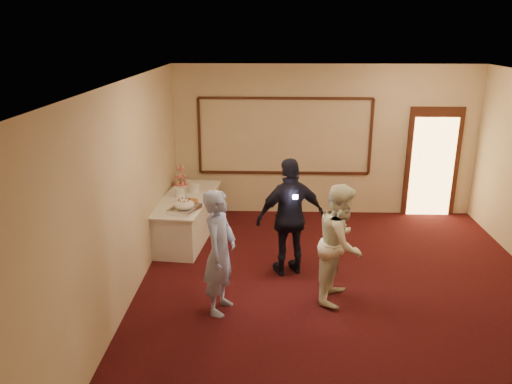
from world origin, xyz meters
TOP-DOWN VIEW (x-y plane):
  - floor at (0.00, 0.00)m, footprint 7.00×7.00m
  - room_walls at (0.00, 0.00)m, footprint 6.04×7.04m
  - wall_molding at (-0.80, 3.47)m, footprint 3.45×0.04m
  - doorway at (2.15, 3.45)m, footprint 1.05×0.07m
  - buffet_table at (-2.58, 2.09)m, footprint 1.07×2.26m
  - pavlova_tray at (-2.48, 1.38)m, footprint 0.53×0.63m
  - cupcake_stand at (-2.80, 2.88)m, footprint 0.29×0.29m
  - plate_stack_a at (-2.69, 2.12)m, footprint 0.19×0.19m
  - plate_stack_b at (-2.47, 2.40)m, footprint 0.21×0.21m
  - tart at (-2.43, 1.77)m, footprint 0.29×0.29m
  - man at (-1.72, -0.35)m, footprint 0.55×0.70m
  - woman at (-0.10, 0.02)m, footprint 0.86×0.98m
  - guest at (-0.76, 0.78)m, footprint 1.16×0.78m
  - camera_flash at (-0.71, 0.51)m, footprint 0.07×0.04m

SIDE VIEW (x-z plane):
  - floor at x=0.00m, z-range 0.00..0.00m
  - buffet_table at x=-2.58m, z-range 0.00..0.77m
  - tart at x=-2.43m, z-range 0.77..0.83m
  - woman at x=-0.10m, z-range 0.00..1.67m
  - plate_stack_a at x=-2.69m, z-range 0.77..0.93m
  - man at x=-1.72m, z-range 0.00..1.70m
  - plate_stack_b at x=-2.47m, z-range 0.77..0.94m
  - pavlova_tray at x=-2.48m, z-range 0.76..0.96m
  - guest at x=-0.76m, z-range 0.00..1.83m
  - cupcake_stand at x=-2.80m, z-range 0.71..1.14m
  - doorway at x=2.15m, z-range -0.02..2.18m
  - camera_flash at x=-0.71m, z-range 1.31..1.36m
  - wall_molding at x=-0.80m, z-range 0.83..2.38m
  - room_walls at x=0.00m, z-range 0.52..3.54m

